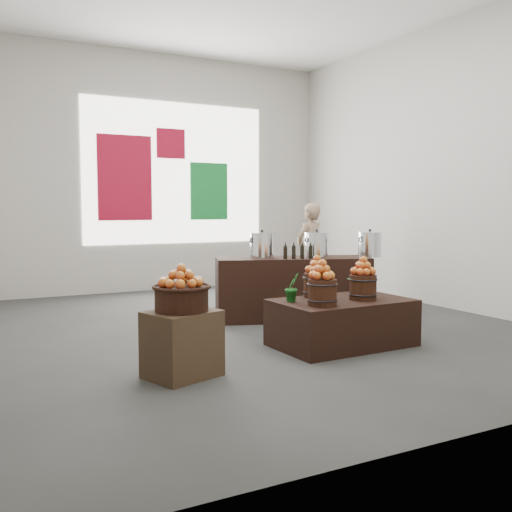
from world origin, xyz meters
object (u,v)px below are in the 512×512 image
wicker_basket (182,299)px  stock_pot_right (370,245)px  crate (182,344)px  stock_pot_left (262,246)px  counter (293,288)px  shopper (310,251)px  display_table (342,323)px  stock_pot_center (316,246)px

wicker_basket → stock_pot_right: bearing=24.1°
wicker_basket → stock_pot_right: size_ratio=1.50×
wicker_basket → stock_pot_right: 3.34m
crate → stock_pot_left: (1.73, 1.83, 0.65)m
wicker_basket → counter: size_ratio=0.23×
stock_pot_left → shopper: 1.89m
shopper → stock_pot_left: bearing=19.8°
display_table → stock_pot_center: stock_pot_center is taller
shopper → crate: bearing=24.4°
shopper → counter: bearing=31.1°
wicker_basket → stock_pot_left: 2.54m
crate → display_table: (1.82, 0.27, -0.04)m
stock_pot_left → stock_pot_center: size_ratio=1.00×
wicker_basket → display_table: bearing=8.4°
wicker_basket → shopper: (3.20, 3.01, 0.09)m
wicker_basket → stock_pot_left: size_ratio=1.50×
display_table → counter: counter is taller
counter → stock_pot_center: stock_pot_center is taller
stock_pot_left → display_table: bearing=-86.7°
display_table → counter: 1.47m
stock_pot_center → display_table: bearing=-113.1°
stock_pot_center → wicker_basket: bearing=-146.2°
wicker_basket → shopper: bearing=43.2°
wicker_basket → display_table: 1.89m
crate → wicker_basket: wicker_basket is taller
counter → shopper: size_ratio=1.29×
display_table → stock_pot_left: bearing=91.5°
display_table → stock_pot_left: (-0.09, 1.57, 0.69)m
stock_pot_right → shopper: (0.16, 1.65, -0.19)m
stock_pot_right → display_table: bearing=-138.2°
stock_pot_left → stock_pot_right: same height
crate → shopper: (3.20, 3.01, 0.46)m
display_table → stock_pot_center: (0.57, 1.33, 0.69)m
display_table → stock_pot_center: 1.60m
counter → stock_pot_center: bearing=0.0°
wicker_basket → display_table: wicker_basket is taller
display_table → stock_pot_left: stock_pot_left is taller
crate → shopper: shopper is taller
crate → wicker_basket: bearing=0.0°
display_table → stock_pot_right: size_ratio=4.63×
counter → wicker_basket: bearing=-121.1°
crate → wicker_basket: 0.38m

